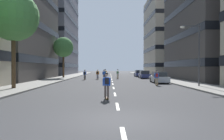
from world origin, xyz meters
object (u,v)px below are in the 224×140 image
(street_tree_mid, at_px, (13,16))
(skater_3, at_px, (104,74))
(street_tree_near, at_px, (63,47))
(skater_4, at_px, (85,74))
(skater_5, at_px, (107,84))
(skater_2, at_px, (98,74))
(parked_car_near, at_px, (159,78))
(skater_6, at_px, (157,77))
(streetlamp_right, at_px, (196,48))
(skater_0, at_px, (105,73))
(skater_1, at_px, (118,73))
(parked_car_mid, at_px, (139,74))
(parked_car_far, at_px, (144,75))

(street_tree_mid, relative_size, skater_3, 5.19)
(street_tree_near, distance_m, street_tree_mid, 21.35)
(skater_4, distance_m, skater_5, 22.11)
(street_tree_mid, bearing_deg, skater_2, 67.86)
(parked_car_near, bearing_deg, skater_6, -107.86)
(streetlamp_right, distance_m, skater_0, 22.02)
(streetlamp_right, bearing_deg, parked_car_near, 111.84)
(street_tree_near, xyz_separation_m, skater_1, (10.70, -2.10, -5.07))
(parked_car_near, height_order, street_tree_mid, street_tree_mid)
(parked_car_mid, relative_size, parked_car_far, 1.00)
(street_tree_near, height_order, skater_5, street_tree_near)
(skater_1, relative_size, skater_6, 1.00)
(street_tree_near, xyz_separation_m, skater_3, (8.20, -5.94, -5.10))
(skater_2, bearing_deg, parked_car_near, -45.41)
(parked_car_mid, height_order, skater_5, skater_5)
(parked_car_far, distance_m, skater_3, 9.06)
(skater_2, height_order, skater_3, same)
(street_tree_near, height_order, streetlamp_right, street_tree_near)
(streetlamp_right, bearing_deg, skater_3, 127.39)
(skater_3, bearing_deg, skater_2, 123.15)
(skater_3, bearing_deg, skater_4, 174.77)
(skater_0, height_order, skater_2, same)
(skater_3, bearing_deg, skater_1, 57.00)
(street_tree_mid, distance_m, skater_6, 16.43)
(parked_car_far, bearing_deg, skater_3, -148.07)
(street_tree_mid, height_order, skater_6, street_tree_mid)
(parked_car_far, height_order, skater_0, skater_0)
(parked_car_near, distance_m, skater_4, 13.30)
(parked_car_near, distance_m, skater_6, 4.01)
(skater_2, bearing_deg, skater_4, -144.06)
(parked_car_mid, height_order, skater_6, skater_6)
(skater_4, bearing_deg, skater_2, 35.94)
(streetlamp_right, bearing_deg, street_tree_near, 133.69)
(skater_1, bearing_deg, skater_3, -123.00)
(street_tree_near, height_order, skater_1, street_tree_near)
(skater_2, xyz_separation_m, skater_6, (7.66, -12.82, 0.00))
(skater_2, height_order, skater_6, same)
(skater_4, bearing_deg, parked_car_mid, 46.53)
(parked_car_mid, bearing_deg, skater_6, -93.07)
(street_tree_near, relative_size, skater_0, 4.47)
(skater_4, bearing_deg, skater_6, -49.14)
(street_tree_mid, bearing_deg, skater_5, -34.08)
(skater_1, bearing_deg, street_tree_mid, -119.08)
(parked_car_mid, height_order, parked_car_far, same)
(street_tree_mid, bearing_deg, streetlamp_right, 6.70)
(parked_car_near, xyz_separation_m, skater_3, (-7.69, 7.18, 0.29))
(skater_4, bearing_deg, skater_3, -5.23)
(skater_3, relative_size, skater_5, 1.00)
(skater_0, distance_m, skater_1, 3.30)
(streetlamp_right, height_order, skater_0, streetlamp_right)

